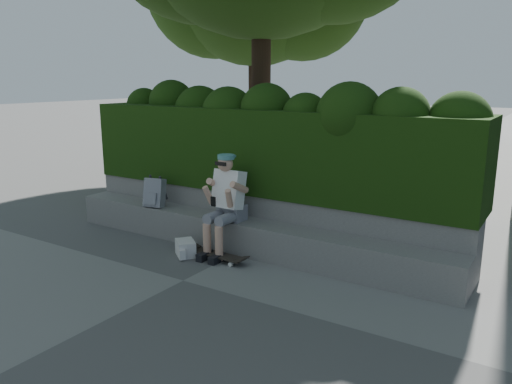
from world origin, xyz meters
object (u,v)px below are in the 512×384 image
Objects in this scene: person at (226,201)px; skateboard at (217,255)px; backpack_plaid at (155,193)px; backpack_ground at (186,248)px.

person reaches higher than skateboard.
skateboard is 1.90× the size of backpack_plaid.
backpack_ground is at bearing -167.15° from skateboard.
backpack_ground is (-0.47, -0.09, 0.03)m from skateboard.
person reaches higher than backpack_plaid.
person is at bearing 81.56° from backpack_ground.
skateboard is 2.54× the size of backpack_ground.
backpack_plaid is 1.23m from backpack_ground.
backpack_plaid reaches higher than backpack_ground.
skateboard is at bearing -27.52° from backpack_plaid.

